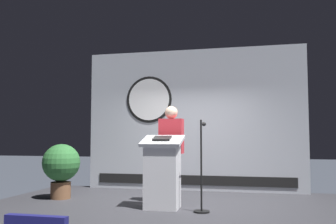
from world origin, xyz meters
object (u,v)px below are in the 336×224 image
(podium, at_px, (162,173))
(speaker_person, at_px, (171,153))
(microphone_stand, at_px, (202,180))
(potted_plant, at_px, (61,166))

(podium, height_order, speaker_person, speaker_person)
(podium, bearing_deg, microphone_stand, -9.00)
(microphone_stand, relative_size, potted_plant, 1.39)
(speaker_person, relative_size, microphone_stand, 1.20)
(podium, xyz_separation_m, microphone_stand, (0.64, -0.10, -0.08))
(microphone_stand, bearing_deg, potted_plant, 167.11)
(podium, distance_m, microphone_stand, 0.65)
(microphone_stand, bearing_deg, speaker_person, 135.76)
(speaker_person, distance_m, microphone_stand, 0.91)
(speaker_person, relative_size, potted_plant, 1.66)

